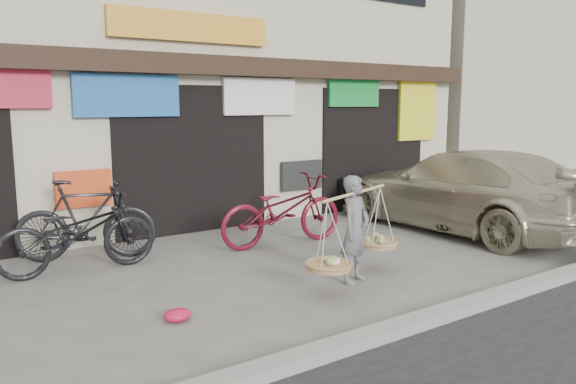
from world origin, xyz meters
TOP-DOWN VIEW (x-y plane):
  - ground at (0.00, 0.00)m, footprint 70.00×70.00m
  - kerb at (0.00, -2.00)m, footprint 70.00×0.25m
  - shophouse_block at (-0.00, 6.42)m, footprint 14.00×6.32m
  - neighbor_east at (13.50, 7.00)m, footprint 12.00×7.00m
  - street_vendor at (0.46, -0.44)m, footprint 1.84×1.04m
  - bike_0 at (-2.47, 2.11)m, footprint 2.21×0.85m
  - bike_1 at (-2.18, 2.70)m, footprint 2.15×1.27m
  - bike_2 at (0.79, 1.76)m, footprint 2.31×0.96m
  - suv at (4.23, 0.79)m, footprint 2.18×5.29m
  - red_bag at (-2.06, -0.38)m, footprint 0.31×0.25m

SIDE VIEW (x-z plane):
  - ground at x=0.00m, z-range 0.00..0.00m
  - kerb at x=0.00m, z-range 0.00..0.12m
  - red_bag at x=-2.06m, z-range 0.00..0.14m
  - bike_0 at x=-2.47m, z-range 0.00..1.15m
  - bike_2 at x=0.79m, z-range 0.00..1.19m
  - bike_1 at x=-2.18m, z-range 0.00..1.25m
  - street_vendor at x=0.46m, z-range -0.07..1.37m
  - suv at x=4.23m, z-range 0.00..1.53m
  - neighbor_east at x=13.50m, z-range 0.00..6.40m
  - shophouse_block at x=0.00m, z-range -0.05..6.95m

